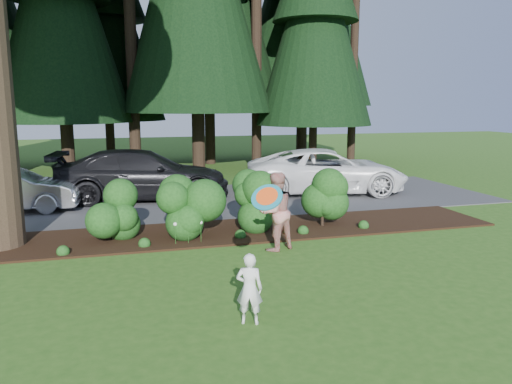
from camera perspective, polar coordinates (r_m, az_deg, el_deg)
The scene contains 11 objects.
ground at distance 9.73m, azimuth -3.95°, elevation -9.72°, with size 80.00×80.00×0.00m, color #295217.
mulch_bed at distance 12.79m, azimuth -6.91°, elevation -4.77°, with size 16.00×2.50×0.05m, color black.
driveway at distance 16.90m, azimuth -9.11°, elevation -1.17°, with size 22.00×6.00×0.03m, color #38383A.
shrub_row at distance 12.63m, azimuth -3.46°, elevation -1.24°, with size 6.53×1.60×1.61m.
lily_cluster at distance 11.81m, azimuth -7.77°, elevation -3.69°, with size 0.69×0.09×0.57m.
car_silver_wagon at distance 16.84m, azimuth -26.42°, elevation 0.22°, with size 1.42×4.08×1.34m, color silver.
car_white_suv at distance 18.44m, azimuth 8.09°, elevation 2.40°, with size 2.68×5.80×1.61m, color white.
car_dark_suv at distance 17.46m, azimuth -12.85°, elevation 1.95°, with size 2.38×5.86×1.70m, color black.
child at distance 7.63m, azimuth -0.77°, elevation -10.99°, with size 0.40×0.27×1.11m, color silver.
adult at distance 11.24m, azimuth 2.23°, elevation -2.24°, with size 0.87×0.67×1.78m, color #A72016.
frisbee at distance 7.33m, azimuth 1.26°, elevation -0.58°, with size 0.55×0.42×0.47m.
Camera 1 is at (-1.81, -8.97, 3.32)m, focal length 35.00 mm.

